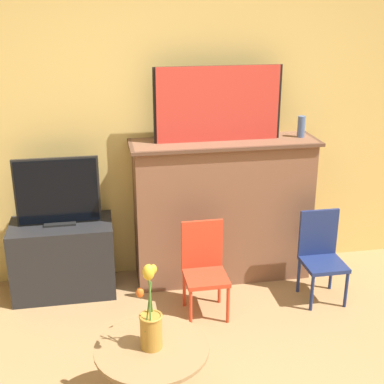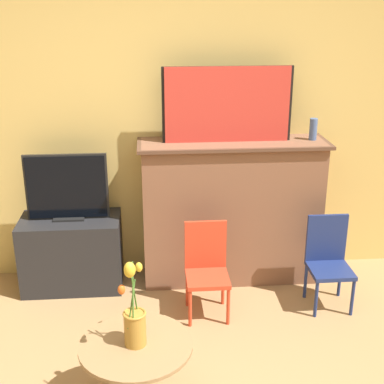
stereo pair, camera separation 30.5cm
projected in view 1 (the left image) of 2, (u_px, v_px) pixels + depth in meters
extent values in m
cube|color=#E0BC66|center=(162.00, 107.00, 4.05)|extent=(8.00, 0.06, 2.70)
cube|color=brown|center=(223.00, 210.00, 4.19)|extent=(1.36, 0.38, 1.13)
cube|color=brown|center=(224.00, 142.00, 3.99)|extent=(1.42, 0.42, 0.02)
cube|color=black|center=(218.00, 104.00, 3.90)|extent=(0.95, 0.02, 0.55)
cube|color=red|center=(218.00, 104.00, 3.89)|extent=(0.91, 0.02, 0.55)
cylinder|color=#4C6699|center=(301.00, 127.00, 4.07)|extent=(0.06, 0.06, 0.16)
cube|color=#232326|center=(64.00, 258.00, 4.04)|extent=(0.75, 0.42, 0.56)
cube|color=black|center=(60.00, 223.00, 3.94)|extent=(0.23, 0.12, 0.01)
cube|color=black|center=(57.00, 191.00, 3.87)|extent=(0.61, 0.02, 0.50)
cube|color=black|center=(57.00, 192.00, 3.86)|extent=(0.58, 0.02, 0.47)
cylinder|color=red|center=(191.00, 308.00, 3.64)|extent=(0.02, 0.02, 0.28)
cylinder|color=red|center=(228.00, 305.00, 3.69)|extent=(0.02, 0.02, 0.28)
cylinder|color=red|center=(184.00, 289.00, 3.89)|extent=(0.02, 0.02, 0.28)
cylinder|color=red|center=(219.00, 286.00, 3.93)|extent=(0.02, 0.02, 0.28)
cube|color=red|center=(206.00, 277.00, 3.73)|extent=(0.30, 0.30, 0.03)
cube|color=red|center=(202.00, 244.00, 3.79)|extent=(0.30, 0.02, 0.36)
cylinder|color=navy|center=(312.00, 293.00, 3.83)|extent=(0.02, 0.02, 0.28)
cylinder|color=navy|center=(346.00, 290.00, 3.88)|extent=(0.02, 0.02, 0.28)
cylinder|color=navy|center=(299.00, 276.00, 4.07)|extent=(0.02, 0.02, 0.28)
cylinder|color=navy|center=(331.00, 273.00, 4.12)|extent=(0.02, 0.02, 0.28)
cube|color=navy|center=(324.00, 264.00, 3.92)|extent=(0.30, 0.30, 0.03)
cube|color=navy|center=(318.00, 232.00, 3.98)|extent=(0.30, 0.02, 0.36)
cylinder|color=#99754C|center=(153.00, 384.00, 2.82)|extent=(0.11, 0.11, 0.43)
cylinder|color=#99754C|center=(152.00, 348.00, 2.74)|extent=(0.59, 0.59, 0.02)
cylinder|color=#B78433|center=(151.00, 332.00, 2.71)|extent=(0.11, 0.11, 0.18)
torus|color=#B78433|center=(151.00, 316.00, 2.67)|extent=(0.12, 0.12, 0.01)
cylinder|color=#477A2D|center=(151.00, 300.00, 2.66)|extent=(0.03, 0.08, 0.28)
ellipsoid|color=gold|center=(153.00, 269.00, 2.69)|extent=(0.04, 0.04, 0.05)
cylinder|color=#477A2D|center=(148.00, 307.00, 2.64)|extent=(0.05, 0.06, 0.25)
ellipsoid|color=orange|center=(140.00, 293.00, 2.54)|extent=(0.04, 0.04, 0.05)
cylinder|color=#477A2D|center=(150.00, 298.00, 2.62)|extent=(0.02, 0.06, 0.35)
ellipsoid|color=gold|center=(148.00, 272.00, 2.51)|extent=(0.06, 0.06, 0.08)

